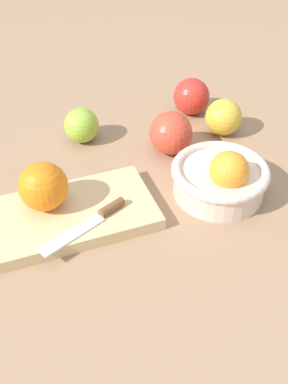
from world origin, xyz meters
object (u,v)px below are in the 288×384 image
at_px(apple_front_left, 224,117).
at_px(apple_front_right, 82,125).
at_px(knife, 95,219).
at_px(apple_front_left_2, 191,97).
at_px(cutting_board, 73,214).
at_px(bowl, 221,177).
at_px(orange_on_board, 43,186).
at_px(apple_front_left_3, 171,133).

bearing_deg(apple_front_left, apple_front_right, -15.72).
distance_m(knife, apple_front_left, 0.36).
bearing_deg(apple_front_right, apple_front_left_2, -175.34).
bearing_deg(cutting_board, bowl, 173.66).
bearing_deg(cutting_board, apple_front_right, -108.99).
distance_m(knife, apple_front_left_2, 0.40).
height_order(bowl, cutting_board, bowl).
bearing_deg(orange_on_board, bowl, 169.60).
xyz_separation_m(apple_front_left, apple_front_left_2, (0.02, -0.10, 0.00)).
height_order(cutting_board, knife, knife).
bearing_deg(apple_front_left_2, orange_on_board, 30.65).
bearing_deg(orange_on_board, apple_front_right, -119.94).
relative_size(knife, apple_front_left_2, 1.93).
bearing_deg(knife, apple_front_left_2, -137.04).
bearing_deg(apple_front_left_3, apple_front_left_2, -130.32).
xyz_separation_m(cutting_board, knife, (-0.03, 0.04, 0.02)).
height_order(cutting_board, apple_front_left_2, apple_front_left_2).
relative_size(bowl, orange_on_board, 2.12).
height_order(apple_front_left, apple_front_left_2, apple_front_left_2).
distance_m(orange_on_board, apple_front_left_2, 0.41).
relative_size(apple_front_left, apple_front_left_3, 0.89).
bearing_deg(knife, apple_front_left_3, -141.18).
height_order(cutting_board, apple_front_left_3, apple_front_left_3).
xyz_separation_m(apple_front_left, apple_front_left_3, (0.12, 0.02, 0.00)).
distance_m(bowl, apple_front_right, 0.30).
height_order(orange_on_board, apple_front_left_2, orange_on_board).
distance_m(bowl, apple_front_left, 0.19).
bearing_deg(knife, bowl, -177.23).
relative_size(cutting_board, knife, 1.73).
relative_size(cutting_board, apple_front_left_3, 3.15).
relative_size(bowl, apple_front_left_2, 2.12).
height_order(apple_front_left_2, apple_front_right, apple_front_left_2).
relative_size(apple_front_left_2, apple_front_right, 1.13).
height_order(knife, apple_front_left_3, apple_front_left_3).
distance_m(orange_on_board, apple_front_left_3, 0.27).
bearing_deg(orange_on_board, knife, 134.79).
relative_size(orange_on_board, knife, 0.52).
xyz_separation_m(cutting_board, orange_on_board, (0.04, -0.02, 0.05)).
relative_size(apple_front_left, apple_front_left_2, 0.94).
bearing_deg(apple_front_left, apple_front_left_2, -75.73).
bearing_deg(orange_on_board, apple_front_left_2, -149.35).
relative_size(bowl, cutting_board, 0.64).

